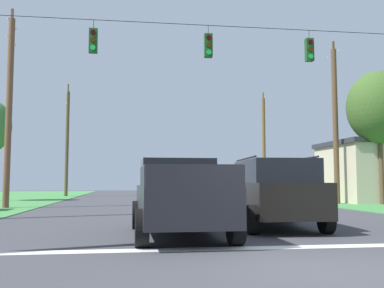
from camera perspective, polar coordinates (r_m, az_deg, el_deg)
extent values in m
plane|color=#3D3D42|center=(7.46, 15.49, -15.24)|extent=(120.00, 120.00, 0.00)
cube|color=white|center=(9.45, 10.19, -13.07)|extent=(14.34, 0.45, 0.01)
cube|color=white|center=(15.24, 3.10, -9.97)|extent=(2.50, 0.15, 0.01)
cube|color=white|center=(22.35, -0.45, -8.34)|extent=(2.50, 0.15, 0.01)
cube|color=white|center=(29.96, -2.36, -7.45)|extent=(2.50, 0.15, 0.01)
cube|color=white|center=(36.75, -3.38, -6.96)|extent=(2.50, 0.15, 0.01)
cylinder|color=black|center=(18.25, 2.02, 15.12)|extent=(16.80, 0.02, 0.02)
cylinder|color=black|center=(18.01, -12.63, 14.90)|extent=(0.02, 0.02, 0.36)
cube|color=#19471E|center=(17.80, -12.67, 12.91)|extent=(0.32, 0.24, 0.95)
cylinder|color=#310503|center=(17.76, -12.70, 13.96)|extent=(0.20, 0.04, 0.20)
cylinder|color=#352203|center=(17.67, -12.71, 13.04)|extent=(0.20, 0.04, 0.20)
cylinder|color=green|center=(17.58, -12.73, 12.10)|extent=(0.20, 0.04, 0.20)
cylinder|color=black|center=(18.20, 2.12, 14.58)|extent=(0.02, 0.02, 0.36)
cube|color=#19471E|center=(17.99, 2.12, 12.61)|extent=(0.32, 0.24, 0.95)
cylinder|color=#310503|center=(17.95, 2.20, 13.64)|extent=(0.20, 0.04, 0.20)
cylinder|color=#352203|center=(17.86, 2.20, 12.73)|extent=(0.20, 0.04, 0.20)
cylinder|color=green|center=(17.77, 2.21, 11.80)|extent=(0.20, 0.04, 0.20)
cylinder|color=black|center=(19.35, 14.92, 13.55)|extent=(0.02, 0.02, 0.36)
cube|color=#19471E|center=(19.15, 14.97, 11.68)|extent=(0.32, 0.24, 0.95)
cylinder|color=#310503|center=(19.11, 15.11, 12.64)|extent=(0.20, 0.04, 0.20)
cylinder|color=#352203|center=(19.03, 15.13, 11.78)|extent=(0.20, 0.04, 0.20)
cylinder|color=green|center=(18.94, 15.15, 10.91)|extent=(0.20, 0.04, 0.20)
cube|color=black|center=(11.21, -1.68, -7.62)|extent=(2.07, 5.43, 0.85)
cube|color=black|center=(11.84, -2.05, -3.72)|extent=(1.87, 1.92, 0.70)
cube|color=black|center=(9.78, -6.20, -4.19)|extent=(0.13, 2.38, 0.45)
cube|color=black|center=(10.03, 4.62, -4.22)|extent=(0.13, 2.38, 0.45)
cube|color=black|center=(8.57, 0.47, -4.13)|extent=(1.96, 0.13, 0.45)
cylinder|color=black|center=(12.99, -7.11, -9.08)|extent=(0.29, 0.80, 0.80)
cylinder|color=black|center=(13.20, 1.71, -9.05)|extent=(0.29, 0.80, 0.80)
cylinder|color=black|center=(9.34, -6.51, -10.77)|extent=(0.29, 0.80, 0.80)
cylinder|color=black|center=(9.62, 5.69, -10.60)|extent=(0.29, 0.80, 0.80)
cube|color=black|center=(13.40, 10.45, -6.96)|extent=(2.22, 4.90, 0.95)
cube|color=black|center=(13.25, 10.57, -3.52)|extent=(1.98, 3.30, 0.65)
cylinder|color=black|center=(13.06, 6.94, -1.91)|extent=(0.20, 2.72, 0.05)
cylinder|color=black|center=(13.51, 14.03, -1.89)|extent=(0.20, 2.72, 0.05)
cylinder|color=black|center=(14.81, 5.13, -8.65)|extent=(0.30, 0.77, 0.76)
cylinder|color=black|center=(15.26, 12.45, -8.45)|extent=(0.30, 0.77, 0.76)
cylinder|color=black|center=(11.61, 7.90, -9.68)|extent=(0.30, 0.77, 0.76)
cylinder|color=black|center=(12.18, 17.01, -9.29)|extent=(0.30, 0.77, 0.76)
cube|color=navy|center=(22.12, 2.30, -6.65)|extent=(1.90, 4.34, 0.70)
cube|color=black|center=(22.11, 2.30, -5.09)|extent=(1.67, 2.14, 0.50)
cylinder|color=black|center=(23.42, -0.42, -7.41)|extent=(0.24, 0.65, 0.64)
cylinder|color=black|center=(23.68, 3.95, -7.37)|extent=(0.24, 0.65, 0.64)
cylinder|color=black|center=(20.61, 0.42, -7.76)|extent=(0.24, 0.65, 0.64)
cylinder|color=black|center=(20.90, 5.37, -7.70)|extent=(0.24, 0.65, 0.64)
cylinder|color=brown|center=(28.20, 18.10, 2.28)|extent=(0.32, 0.32, 9.50)
cube|color=brown|center=(29.05, 17.87, 10.83)|extent=(0.12, 0.12, 1.82)
cylinder|color=#B2B7BC|center=(29.71, 17.24, 10.70)|extent=(0.08, 0.08, 0.12)
cylinder|color=#B2B7BC|center=(28.45, 18.51, 11.43)|extent=(0.08, 0.08, 0.12)
cylinder|color=brown|center=(42.63, 9.29, -0.33)|extent=(0.33, 0.33, 9.35)
cube|color=brown|center=(43.17, 9.22, 5.34)|extent=(0.12, 0.12, 1.94)
cylinder|color=#B2B7BC|center=(43.92, 8.92, 5.32)|extent=(0.08, 0.08, 0.12)
cylinder|color=#B2B7BC|center=(42.46, 9.52, 5.68)|extent=(0.08, 0.08, 0.12)
cylinder|color=brown|center=(24.65, -22.64, 3.88)|extent=(0.32, 0.32, 9.90)
cube|color=brown|center=(25.70, -22.30, 13.96)|extent=(0.12, 0.12, 1.86)
cylinder|color=#B2B7BC|center=(26.42, -21.88, 13.70)|extent=(0.08, 0.08, 0.12)
cylinder|color=#B2B7BC|center=(25.06, -22.73, 14.75)|extent=(0.08, 0.08, 0.12)
cube|color=brown|center=(25.43, -22.37, 12.04)|extent=(0.12, 0.12, 1.89)
cylinder|color=#B2B7BC|center=(26.17, -21.94, 11.82)|extent=(0.08, 0.08, 0.12)
cylinder|color=#B2B7BC|center=(24.77, -22.81, 12.80)|extent=(0.08, 0.08, 0.12)
cylinder|color=brown|center=(41.49, -15.89, 0.05)|extent=(0.31, 0.31, 9.54)
cube|color=brown|center=(42.07, -15.75, 5.99)|extent=(0.12, 0.12, 2.27)
cylinder|color=#B2B7BC|center=(42.97, -15.58, 5.92)|extent=(0.08, 0.08, 0.12)
cylinder|color=#B2B7BC|center=(41.21, -15.92, 6.38)|extent=(0.08, 0.08, 0.12)
cube|color=brown|center=(41.91, -15.78, 4.78)|extent=(0.12, 0.12, 2.05)
cylinder|color=#B2B7BC|center=(42.74, -15.63, 4.75)|extent=(0.08, 0.08, 0.12)
cylinder|color=#B2B7BC|center=(41.13, -15.93, 5.13)|extent=(0.08, 0.08, 0.12)
cylinder|color=brown|center=(27.97, 23.32, -2.59)|extent=(0.24, 0.24, 4.55)
ellipsoid|color=#3C5C25|center=(28.30, 23.08, 4.42)|extent=(3.74, 3.74, 4.32)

